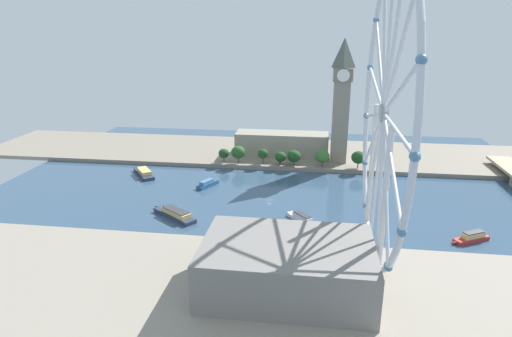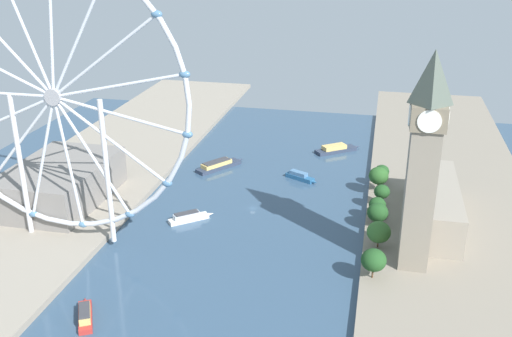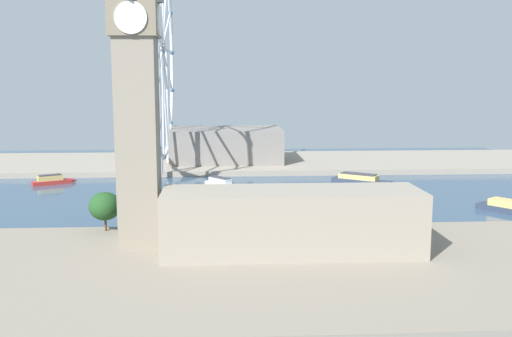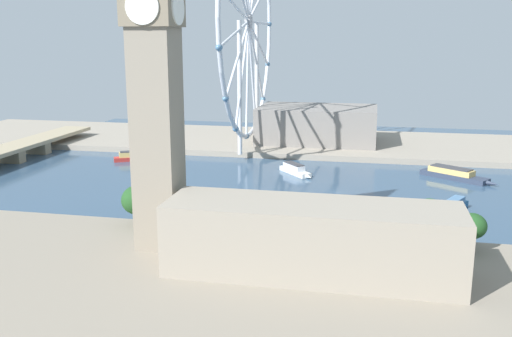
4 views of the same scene
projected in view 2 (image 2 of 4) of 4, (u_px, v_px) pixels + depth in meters
The scene contains 13 objects.
ground_plane at pixel (253, 208), 318.42m from camera, with size 381.74×381.74×0.00m, color #334C66.
riverbank_left at pixel (456, 225), 296.73m from camera, with size 90.00×520.00×3.00m, color gray.
riverbank_right at pixel (75, 189), 338.98m from camera, with size 90.00×520.00×3.00m, color gray.
clock_tower at pixel (423, 161), 240.44m from camera, with size 15.15×15.15×95.37m.
parliament_block at pixel (435, 204), 294.88m from camera, with size 22.00×76.32×18.99m, color gray.
tree_row_embankment at pixel (378, 208), 293.68m from camera, with size 12.88×113.95×14.12m.
ferris_wheel at pixel (54, 98), 257.37m from camera, with size 128.82×3.20×133.35m.
riverside_hall at pixel (60, 183), 317.39m from camera, with size 45.77×69.14×20.82m, color gray.
tour_boat_0 at pixel (219, 165), 371.43m from camera, with size 25.41×32.70×5.40m.
tour_boat_1 at pixel (85, 315), 226.57m from camera, with size 14.13×22.27×5.23m.
tour_boat_2 at pixel (300, 177), 354.58m from camera, with size 20.93×13.10×4.86m.
tour_boat_3 at pixel (189, 217), 304.19m from camera, with size 21.33×18.45×4.96m.
tour_boat_4 at pixel (336, 149), 399.45m from camera, with size 30.41×24.61×5.07m.
Camera 2 is at (-63.62, 279.74, 139.87)m, focal length 41.06 mm.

